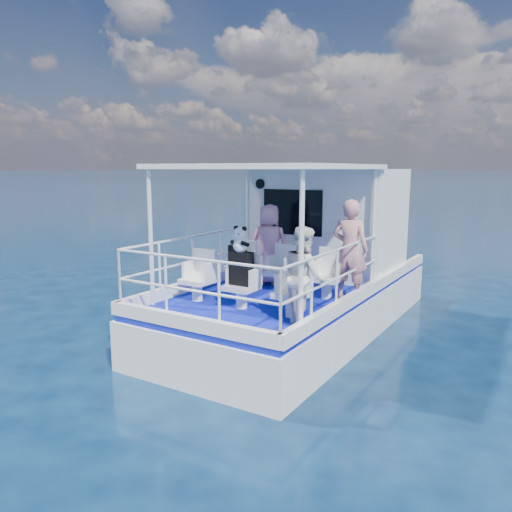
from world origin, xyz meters
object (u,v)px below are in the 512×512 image
(passenger_stbd_aft, at_px, (304,276))
(panda, at_px, (240,239))
(passenger_port_fwd, at_px, (269,244))
(backpack_center, at_px, (241,268))

(passenger_stbd_aft, height_order, panda, passenger_stbd_aft)
(passenger_port_fwd, bearing_deg, passenger_stbd_aft, 119.37)
(passenger_port_fwd, xyz_separation_m, panda, (0.48, -1.73, 0.34))
(backpack_center, bearing_deg, passenger_port_fwd, 105.80)
(passenger_stbd_aft, relative_size, panda, 3.47)
(passenger_port_fwd, bearing_deg, backpack_center, 94.26)
(passenger_stbd_aft, bearing_deg, backpack_center, 30.16)
(panda, bearing_deg, passenger_stbd_aft, -11.35)
(passenger_port_fwd, distance_m, passenger_stbd_aft, 2.62)
(passenger_port_fwd, height_order, panda, passenger_port_fwd)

